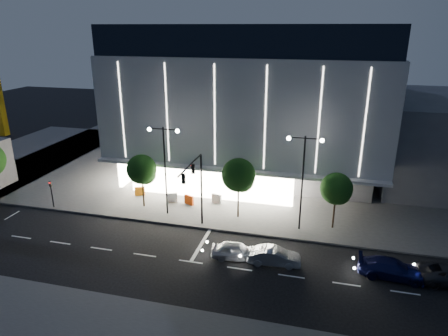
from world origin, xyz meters
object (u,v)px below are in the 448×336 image
tree_mid (239,177)px  car_lead (236,251)px  car_second (274,256)px  barrier_c (189,200)px  barrier_d (217,199)px  ped_signal_far (51,191)px  barrier_a (140,191)px  street_lamp_west (165,158)px  car_third (392,269)px  traffic_mast (196,181)px  barrier_b (172,197)px  tree_left (142,171)px  street_lamp_east (303,170)px  tree_right (336,190)px

tree_mid → car_lead: 8.13m
car_second → barrier_c: (-10.11, 8.73, -0.03)m
tree_mid → barrier_d: (-2.91, 2.59, -3.68)m
ped_signal_far → barrier_a: (7.37, 4.96, -1.24)m
street_lamp_west → car_lead: street_lamp_west is taller
car_second → car_third: bearing=-91.7°
traffic_mast → barrier_b: traffic_mast is taller
tree_left → car_third: 24.42m
ped_signal_far → tree_mid: tree_mid is taller
tree_left → car_lead: (11.36, -7.13, -3.35)m
ped_signal_far → tree_mid: (19.03, 2.52, 2.45)m
ped_signal_far → street_lamp_east: bearing=3.4°
barrier_b → barrier_c: same height
barrier_a → ped_signal_far: bearing=-169.6°
car_lead → barrier_b: bearing=39.1°
car_lead → car_second: (3.11, -0.04, -0.01)m
street_lamp_west → barrier_d: bearing=41.3°
traffic_mast → barrier_c: size_ratio=6.43×
street_lamp_west → barrier_b: 5.98m
tree_right → street_lamp_west: bearing=-176.4°
tree_mid → barrier_a: (-11.66, 2.44, -3.68)m
street_lamp_east → barrier_a: street_lamp_east is taller
car_lead → car_third: 11.88m
barrier_b → street_lamp_east: bearing=-33.6°
car_lead → tree_mid: bearing=4.6°
traffic_mast → barrier_c: bearing=116.5°
street_lamp_east → tree_right: 3.81m
traffic_mast → street_lamp_west: (-4.00, 2.66, 0.93)m
street_lamp_west → car_third: 21.70m
tree_left → barrier_c: size_ratio=5.20×
street_lamp_east → car_lead: bearing=-127.0°
street_lamp_west → tree_mid: size_ratio=1.46×
car_second → barrier_d: bearing=32.5°
traffic_mast → car_second: size_ratio=1.71×
traffic_mast → barrier_a: bearing=144.7°
street_lamp_west → traffic_mast: bearing=-33.6°
street_lamp_west → car_third: bearing=-15.8°
ped_signal_far → barrier_b: 12.27m
barrier_d → car_lead: bearing=-50.2°
traffic_mast → barrier_d: 7.65m
car_third → street_lamp_east: bearing=55.1°
traffic_mast → car_third: bearing=-10.6°
tree_mid → barrier_a: 12.47m
traffic_mast → car_lead: 7.07m
traffic_mast → street_lamp_west: size_ratio=0.79×
tree_left → car_third: bearing=-16.2°
car_lead → car_third: bearing=-94.3°
street_lamp_east → barrier_a: (-17.63, 3.46, -5.31)m
traffic_mast → car_lead: size_ratio=1.75×
barrier_a → tree_left: bearing=-79.3°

